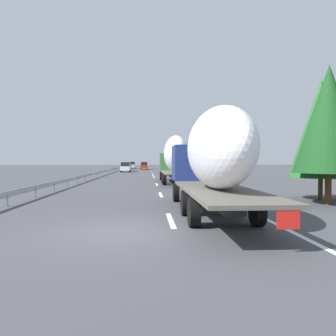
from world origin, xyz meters
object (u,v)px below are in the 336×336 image
truck_lead (174,157)px  car_white_van (126,167)px  car_blue_sedan (127,167)px  road_sign (182,162)px  truck_trailing (212,157)px  car_red_compact (144,166)px  car_silver_hatch (132,165)px

truck_lead → car_white_van: truck_lead is taller
car_blue_sedan → truck_lead: bearing=-170.0°
truck_lead → road_sign: size_ratio=4.85×
truck_lead → car_blue_sedan: bearing=10.0°
truck_lead → truck_trailing: bearing=-180.0°
truck_trailing → car_white_van: size_ratio=2.88×
truck_trailing → car_red_compact: (71.52, 3.52, -1.47)m
truck_lead → road_sign: (21.80, -3.10, -0.56)m
car_blue_sedan → road_sign: (-19.75, -10.39, 1.09)m
truck_trailing → road_sign: size_ratio=4.42×
car_red_compact → car_silver_hatch: bearing=18.8°
car_silver_hatch → car_blue_sedan: bearing=179.4°
truck_trailing → car_silver_hatch: truck_trailing is taller
truck_lead → car_red_compact: size_ratio=3.11×
car_silver_hatch → car_red_compact: car_silver_hatch is taller
car_white_van → car_red_compact: (19.30, -3.50, -0.02)m
truck_lead → truck_trailing: (-19.09, -0.00, -0.18)m
car_white_van → car_blue_sedan: (8.41, 0.28, -0.02)m
car_blue_sedan → car_silver_hatch: size_ratio=1.05×
car_red_compact → car_blue_sedan: bearing=160.9°
truck_lead → road_sign: 22.03m
car_white_van → car_red_compact: car_white_van is taller
truck_trailing → car_blue_sedan: 61.09m
truck_trailing → car_white_van: bearing=7.6°
car_white_van → car_silver_hatch: size_ratio=1.10×
car_silver_hatch → truck_lead: bearing=-173.6°
car_red_compact → road_sign: (-30.63, -6.62, 1.09)m
car_blue_sedan → car_silver_hatch: bearing=-0.6°
truck_trailing → road_sign: truck_trailing is taller
truck_lead → road_sign: truck_lead is taller
car_white_van → truck_lead: bearing=-168.0°
truck_trailing → car_red_compact: size_ratio=2.83×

